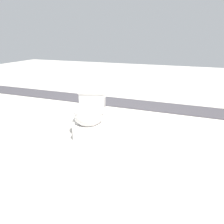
{
  "coord_description": "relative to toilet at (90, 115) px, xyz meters",
  "views": [
    {
      "loc": [
        2.55,
        1.15,
        1.19
      ],
      "look_at": [
        0.18,
        0.24,
        0.3
      ],
      "focal_mm": 35.0,
      "sensor_mm": 36.0,
      "label": 1
    }
  ],
  "objects": [
    {
      "name": "gravel_strip",
      "position": [
        -1.34,
        0.56,
        -0.21
      ],
      "size": [
        0.56,
        8.0,
        0.01
      ],
      "primitive_type": "cube",
      "color": "#423F44",
      "rests_on": "ground"
    },
    {
      "name": "toilet",
      "position": [
        0.0,
        0.0,
        0.0
      ],
      "size": [
        0.71,
        0.54,
        0.52
      ],
      "rotation": [
        0.0,
        0.0,
        0.3
      ],
      "color": "white",
      "rests_on": "ground"
    },
    {
      "name": "ground_plane",
      "position": [
        -0.18,
        0.06,
        -0.22
      ],
      "size": [
        14.0,
        14.0,
        0.0
      ],
      "primitive_type": "plane",
      "color": "beige"
    }
  ]
}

